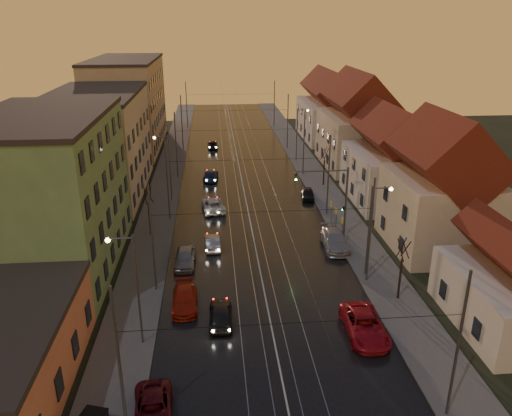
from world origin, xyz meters
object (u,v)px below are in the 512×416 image
object	(u,v)px
driving_car_4	(213,144)
street_lamp_2	(167,161)
parked_left_3	(185,257)
street_lamp_0	(132,280)
street_lamp_1	(373,222)
parked_right_0	(364,325)
driving_car_0	(221,314)
parked_right_2	(308,194)
street_lamp_3	(299,130)
traffic_light_mast	(336,194)
parked_right_1	(335,240)
driving_car_1	(212,242)
parked_left_2	(185,299)
parked_left_1	(153,410)
driving_car_3	(211,175)
driving_car_2	(213,205)

from	to	relation	value
driving_car_4	street_lamp_2	bearing A→B (deg)	76.29
parked_left_3	street_lamp_0	bearing A→B (deg)	-101.04
street_lamp_1	parked_right_0	distance (m)	9.68
driving_car_0	parked_right_2	xyz separation A→B (m)	(11.01, 25.22, -0.08)
street_lamp_3	driving_car_4	distance (m)	16.34
traffic_light_mast	parked_right_1	xyz separation A→B (m)	(-0.50, -2.40, -3.81)
driving_car_1	parked_right_1	world-z (taller)	parked_right_1
street_lamp_0	street_lamp_3	world-z (taller)	same
driving_car_0	parked_left_2	distance (m)	3.54
street_lamp_1	driving_car_0	xyz separation A→B (m)	(-12.65, -5.92, -4.19)
traffic_light_mast	parked_left_3	size ratio (longest dim) A/B	1.65
street_lamp_3	parked_right_2	size ratio (longest dim) A/B	2.22
driving_car_4	parked_left_1	world-z (taller)	driving_car_4
parked_right_1	driving_car_0	bearing A→B (deg)	-131.16
parked_left_1	parked_right_1	size ratio (longest dim) A/B	0.83
traffic_light_mast	parked_left_1	world-z (taller)	traffic_light_mast
driving_car_1	parked_left_3	bearing A→B (deg)	49.06
street_lamp_1	parked_left_1	distance (m)	22.58
driving_car_3	parked_right_2	distance (m)	14.42
driving_car_4	parked_right_0	bearing A→B (deg)	98.90
parked_left_2	parked_right_2	bearing A→B (deg)	57.59
parked_right_2	driving_car_1	bearing A→B (deg)	-124.66
parked_left_3	street_lamp_1	bearing A→B (deg)	-9.90
driving_car_4	parked_left_1	distance (m)	60.08
driving_car_2	parked_right_2	world-z (taller)	driving_car_2
parked_right_1	parked_left_3	bearing A→B (deg)	-168.06
street_lamp_3	driving_car_1	size ratio (longest dim) A/B	2.11
parked_left_1	parked_left_2	xyz separation A→B (m)	(1.19, 11.24, 0.05)
parked_left_2	driving_car_2	bearing A→B (deg)	81.89
parked_right_0	driving_car_1	bearing A→B (deg)	125.70
driving_car_1	street_lamp_2	bearing A→B (deg)	-73.01
street_lamp_0	driving_car_4	world-z (taller)	street_lamp_0
driving_car_1	parked_left_2	world-z (taller)	parked_left_2
driving_car_0	driving_car_1	world-z (taller)	driving_car_0
street_lamp_1	driving_car_1	xyz separation A→B (m)	(-13.16, 6.46, -4.26)
street_lamp_3	driving_car_0	world-z (taller)	street_lamp_3
traffic_light_mast	parked_left_2	size ratio (longest dim) A/B	1.55
street_lamp_1	driving_car_3	distance (m)	31.12
driving_car_3	parked_right_1	bearing A→B (deg)	121.30
street_lamp_3	parked_right_2	xyz separation A→B (m)	(-1.64, -16.70, -4.27)
street_lamp_0	driving_car_3	xyz separation A→B (m)	(4.95, 35.84, -4.22)
driving_car_3	parked_left_3	size ratio (longest dim) A/B	1.06
parked_left_1	street_lamp_1	bearing A→B (deg)	36.81
parked_right_1	parked_right_2	distance (m)	13.70
street_lamp_1	parked_left_3	distance (m)	16.45
street_lamp_0	parked_left_1	bearing A→B (deg)	-75.87
street_lamp_2	parked_right_2	xyz separation A→B (m)	(16.57, -0.70, -4.27)
street_lamp_0	street_lamp_3	bearing A→B (deg)	67.52
driving_car_0	parked_left_3	size ratio (longest dim) A/B	0.94
street_lamp_0	driving_car_1	xyz separation A→B (m)	(5.05, 14.46, -4.26)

